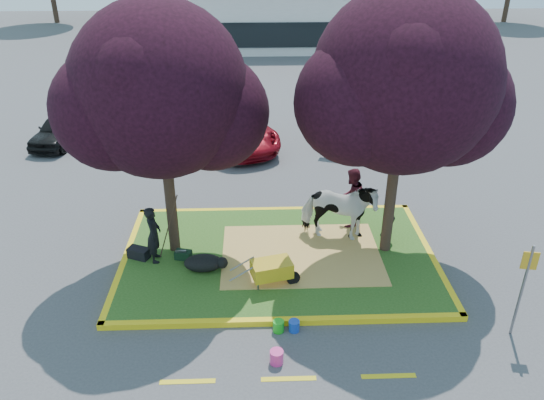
{
  "coord_description": "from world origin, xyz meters",
  "views": [
    {
      "loc": [
        -0.6,
        -11.81,
        8.05
      ],
      "look_at": [
        -0.16,
        0.5,
        1.54
      ],
      "focal_mm": 35.0,
      "sensor_mm": 36.0,
      "label": 1
    }
  ],
  "objects_px": {
    "wheelbarrow": "(272,269)",
    "bucket_pink": "(277,357)",
    "calf": "(203,263)",
    "car_black": "(61,129)",
    "bucket_green": "(278,326)",
    "cow": "(338,211)",
    "sign_post": "(524,282)",
    "car_silver": "(204,125)",
    "handler": "(154,234)",
    "bucket_blue": "(294,326)"
  },
  "relations": [
    {
      "from": "sign_post",
      "to": "calf",
      "type": "bearing_deg",
      "value": 170.85
    },
    {
      "from": "bucket_pink",
      "to": "bucket_blue",
      "type": "relative_size",
      "value": 1.16
    },
    {
      "from": "bucket_blue",
      "to": "car_black",
      "type": "relative_size",
      "value": 0.07
    },
    {
      "from": "sign_post",
      "to": "cow",
      "type": "bearing_deg",
      "value": 141.19
    },
    {
      "from": "cow",
      "to": "bucket_green",
      "type": "xyz_separation_m",
      "value": [
        -1.8,
        -3.55,
        -0.9
      ]
    },
    {
      "from": "wheelbarrow",
      "to": "bucket_green",
      "type": "height_order",
      "value": "wheelbarrow"
    },
    {
      "from": "handler",
      "to": "bucket_pink",
      "type": "height_order",
      "value": "handler"
    },
    {
      "from": "wheelbarrow",
      "to": "bucket_blue",
      "type": "bearing_deg",
      "value": -88.57
    },
    {
      "from": "handler",
      "to": "car_silver",
      "type": "xyz_separation_m",
      "value": [
        0.6,
        8.79,
        -0.19
      ]
    },
    {
      "from": "handler",
      "to": "bucket_blue",
      "type": "distance_m",
      "value": 4.43
    },
    {
      "from": "handler",
      "to": "sign_post",
      "type": "height_order",
      "value": "sign_post"
    },
    {
      "from": "bucket_pink",
      "to": "bucket_blue",
      "type": "distance_m",
      "value": 1.04
    },
    {
      "from": "calf",
      "to": "bucket_green",
      "type": "bearing_deg",
      "value": -28.37
    },
    {
      "from": "car_black",
      "to": "cow",
      "type": "bearing_deg",
      "value": -28.19
    },
    {
      "from": "calf",
      "to": "bucket_pink",
      "type": "bearing_deg",
      "value": -39.23
    },
    {
      "from": "wheelbarrow",
      "to": "bucket_pink",
      "type": "bearing_deg",
      "value": -104.47
    },
    {
      "from": "wheelbarrow",
      "to": "bucket_pink",
      "type": "distance_m",
      "value": 2.5
    },
    {
      "from": "car_black",
      "to": "sign_post",
      "type": "bearing_deg",
      "value": -31.16
    },
    {
      "from": "bucket_blue",
      "to": "car_black",
      "type": "distance_m",
      "value": 14.43
    },
    {
      "from": "cow",
      "to": "bucket_pink",
      "type": "height_order",
      "value": "cow"
    },
    {
      "from": "handler",
      "to": "wheelbarrow",
      "type": "bearing_deg",
      "value": -113.74
    },
    {
      "from": "handler",
      "to": "car_black",
      "type": "xyz_separation_m",
      "value": [
        -5.19,
        8.87,
        -0.33
      ]
    },
    {
      "from": "bucket_green",
      "to": "bucket_pink",
      "type": "relative_size",
      "value": 0.89
    },
    {
      "from": "handler",
      "to": "bucket_blue",
      "type": "relative_size",
      "value": 5.96
    },
    {
      "from": "bucket_green",
      "to": "bucket_blue",
      "type": "bearing_deg",
      "value": 0.0
    },
    {
      "from": "bucket_green",
      "to": "bucket_blue",
      "type": "height_order",
      "value": "bucket_green"
    },
    {
      "from": "handler",
      "to": "sign_post",
      "type": "distance_m",
      "value": 8.72
    },
    {
      "from": "calf",
      "to": "car_black",
      "type": "height_order",
      "value": "car_black"
    },
    {
      "from": "cow",
      "to": "sign_post",
      "type": "bearing_deg",
      "value": -126.24
    },
    {
      "from": "bucket_blue",
      "to": "cow",
      "type": "bearing_deg",
      "value": 67.67
    },
    {
      "from": "cow",
      "to": "bucket_blue",
      "type": "xyz_separation_m",
      "value": [
        -1.46,
        -3.55,
        -0.9
      ]
    },
    {
      "from": "cow",
      "to": "handler",
      "type": "distance_m",
      "value": 4.97
    },
    {
      "from": "cow",
      "to": "sign_post",
      "type": "relative_size",
      "value": 0.91
    },
    {
      "from": "sign_post",
      "to": "car_silver",
      "type": "distance_m",
      "value": 13.99
    },
    {
      "from": "wheelbarrow",
      "to": "car_silver",
      "type": "relative_size",
      "value": 0.39
    },
    {
      "from": "bucket_pink",
      "to": "sign_post",
      "type": "bearing_deg",
      "value": 7.57
    },
    {
      "from": "cow",
      "to": "handler",
      "type": "bearing_deg",
      "value": 112.81
    },
    {
      "from": "wheelbarrow",
      "to": "sign_post",
      "type": "distance_m",
      "value": 5.54
    },
    {
      "from": "bucket_pink",
      "to": "car_black",
      "type": "height_order",
      "value": "car_black"
    },
    {
      "from": "cow",
      "to": "car_silver",
      "type": "height_order",
      "value": "cow"
    },
    {
      "from": "bucket_green",
      "to": "car_silver",
      "type": "relative_size",
      "value": 0.06
    },
    {
      "from": "bucket_pink",
      "to": "car_silver",
      "type": "distance_m",
      "value": 12.66
    },
    {
      "from": "calf",
      "to": "wheelbarrow",
      "type": "xyz_separation_m",
      "value": [
        1.72,
        -0.66,
        0.23
      ]
    },
    {
      "from": "car_silver",
      "to": "cow",
      "type": "bearing_deg",
      "value": 118.1
    },
    {
      "from": "cow",
      "to": "bucket_pink",
      "type": "relative_size",
      "value": 6.87
    },
    {
      "from": "bucket_blue",
      "to": "calf",
      "type": "bearing_deg",
      "value": 134.77
    },
    {
      "from": "car_black",
      "to": "car_silver",
      "type": "distance_m",
      "value": 5.8
    },
    {
      "from": "cow",
      "to": "car_black",
      "type": "xyz_separation_m",
      "value": [
        -10.08,
        8.01,
        -0.44
      ]
    },
    {
      "from": "cow",
      "to": "sign_post",
      "type": "height_order",
      "value": "sign_post"
    },
    {
      "from": "handler",
      "to": "car_black",
      "type": "bearing_deg",
      "value": 28.0
    }
  ]
}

